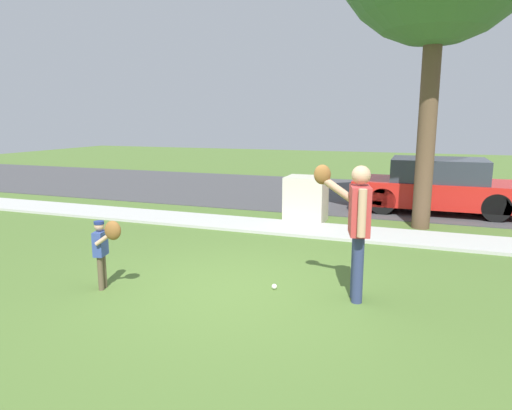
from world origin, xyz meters
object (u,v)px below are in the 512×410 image
(person_child, at_px, (104,243))
(parked_hatchback_red, at_px, (437,186))
(person_adult, at_px, (356,219))
(baseball, at_px, (274,287))
(utility_cabinet, at_px, (306,199))

(person_child, xyz_separation_m, parked_hatchback_red, (4.36, 7.21, -0.00))
(parked_hatchback_red, bearing_deg, person_child, 58.85)
(person_child, distance_m, parked_hatchback_red, 8.42)
(person_adult, bearing_deg, baseball, -12.57)
(baseball, height_order, utility_cabinet, utility_cabinet)
(baseball, bearing_deg, parked_hatchback_red, 70.96)
(parked_hatchback_red, bearing_deg, person_adult, 79.83)
(person_child, distance_m, baseball, 2.38)
(baseball, relative_size, utility_cabinet, 0.07)
(baseball, relative_size, parked_hatchback_red, 0.02)
(person_adult, height_order, baseball, person_adult)
(utility_cabinet, bearing_deg, person_child, -106.81)
(person_child, distance_m, utility_cabinet, 5.31)
(baseball, distance_m, parked_hatchback_red, 6.80)
(baseball, bearing_deg, person_adult, 0.83)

